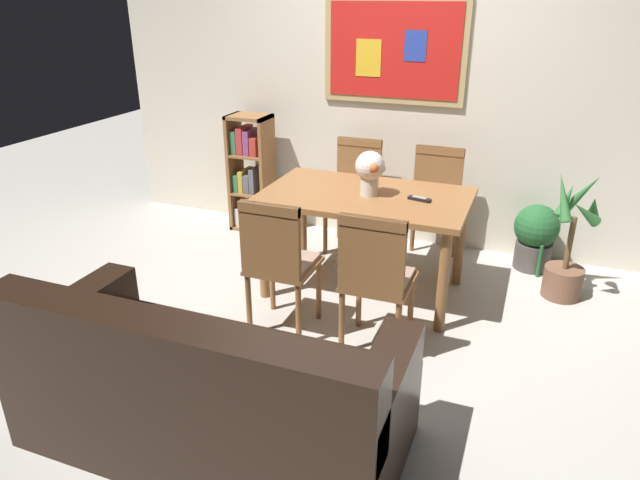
{
  "coord_description": "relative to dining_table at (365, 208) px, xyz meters",
  "views": [
    {
      "loc": [
        1.1,
        -3.09,
        2.01
      ],
      "look_at": [
        -0.04,
        -0.14,
        0.65
      ],
      "focal_mm": 32.19,
      "sensor_mm": 36.0,
      "label": 1
    }
  ],
  "objects": [
    {
      "name": "tv_remote",
      "position": [
        0.37,
        -0.0,
        0.11
      ],
      "size": [
        0.16,
        0.08,
        0.02
      ],
      "color": "black",
      "rests_on": "dining_table"
    },
    {
      "name": "dining_chair_near_right",
      "position": [
        0.29,
        -0.74,
        -0.1
      ],
      "size": [
        0.4,
        0.41,
        0.91
      ],
      "color": "brown",
      "rests_on": "ground_plane"
    },
    {
      "name": "leather_couch",
      "position": [
        -0.2,
        -1.79,
        -0.33
      ],
      "size": [
        1.8,
        0.84,
        0.84
      ],
      "color": "black",
      "rests_on": "ground_plane"
    },
    {
      "name": "ground_plane",
      "position": [
        -0.04,
        -0.52,
        -0.64
      ],
      "size": [
        12.0,
        12.0,
        0.0
      ],
      "primitive_type": "plane",
      "color": "#B7B2A8"
    },
    {
      "name": "potted_palm",
      "position": [
        1.36,
        0.42,
        -0.32
      ],
      "size": [
        0.35,
        0.36,
        0.92
      ],
      "color": "brown",
      "rests_on": "ground_plane"
    },
    {
      "name": "dining_chair_far_left",
      "position": [
        -0.32,
        0.77,
        -0.1
      ],
      "size": [
        0.4,
        0.41,
        0.91
      ],
      "color": "brown",
      "rests_on": "ground_plane"
    },
    {
      "name": "flower_vase",
      "position": [
        0.03,
        -0.01,
        0.28
      ],
      "size": [
        0.2,
        0.2,
        0.31
      ],
      "color": "beige",
      "rests_on": "dining_table"
    },
    {
      "name": "wall_back_with_painting",
      "position": [
        -0.04,
        1.1,
        0.67
      ],
      "size": [
        5.2,
        0.14,
        2.6
      ],
      "color": "beige",
      "rests_on": "ground_plane"
    },
    {
      "name": "dining_chair_near_left",
      "position": [
        -0.32,
        -0.75,
        -0.1
      ],
      "size": [
        0.4,
        0.41,
        0.91
      ],
      "color": "brown",
      "rests_on": "ground_plane"
    },
    {
      "name": "potted_ivy",
      "position": [
        1.14,
        0.84,
        -0.36
      ],
      "size": [
        0.34,
        0.34,
        0.55
      ],
      "color": "#4C4742",
      "rests_on": "ground_plane"
    },
    {
      "name": "dining_chair_far_right",
      "position": [
        0.35,
        0.73,
        -0.1
      ],
      "size": [
        0.4,
        0.41,
        0.91
      ],
      "color": "brown",
      "rests_on": "ground_plane"
    },
    {
      "name": "bookshelf",
      "position": [
        -1.32,
        0.8,
        -0.15
      ],
      "size": [
        0.36,
        0.28,
        1.05
      ],
      "color": "brown",
      "rests_on": "ground_plane"
    },
    {
      "name": "dining_table",
      "position": [
        0.0,
        0.0,
        0.0
      ],
      "size": [
        1.41,
        0.86,
        0.74
      ],
      "color": "brown",
      "rests_on": "ground_plane"
    }
  ]
}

